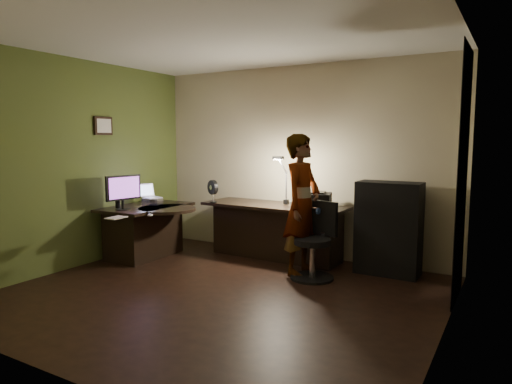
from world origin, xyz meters
The scene contains 27 objects.
floor centered at (0.00, 0.00, -0.01)m, with size 4.50×4.00×0.01m, color black.
ceiling centered at (0.00, 0.00, 2.71)m, with size 4.50×4.00×0.01m, color silver.
wall_back centered at (0.00, 2.00, 1.35)m, with size 4.50×0.01×2.70m, color tan.
wall_front centered at (0.00, -2.00, 1.35)m, with size 4.50×0.01×2.70m, color tan.
wall_left centered at (-2.25, 0.00, 1.35)m, with size 0.01×4.00×2.70m, color tan.
wall_right centered at (2.25, 0.00, 1.35)m, with size 0.01×4.00×2.70m, color tan.
green_wall_overlay centered at (-2.24, 0.00, 1.35)m, with size 0.00×4.00×2.70m, color #4F6028.
arched_doorway centered at (2.24, 1.15, 1.30)m, with size 0.01×0.90×2.60m, color black.
french_door centered at (2.24, -0.55, 1.05)m, with size 0.02×0.92×2.10m, color white.
framed_picture centered at (-2.22, 0.45, 1.85)m, with size 0.04×0.30×0.25m, color black.
desk_left centered at (-1.80, 0.79, 0.37)m, with size 0.78×1.27×0.73m, color black.
desk_right centered at (-0.19, 1.63, 0.38)m, with size 2.04×0.71×0.76m, color black.
cabinet centered at (1.38, 1.67, 0.58)m, with size 0.77×0.38×1.15m, color black.
laptop_stand centered at (-1.81, 0.94, 0.78)m, with size 0.24×0.20×0.10m, color silver.
laptop centered at (-1.81, 0.94, 0.92)m, with size 0.28×0.26×0.19m, color silver.
monitor centered at (-1.82, 0.38, 0.90)m, with size 0.10×0.52×0.34m, color black.
mouse centered at (-1.16, 0.19, 0.74)m, with size 0.06×0.08×0.03m, color silver.
phone centered at (-1.41, 0.50, 0.73)m, with size 0.06×0.13×0.01m, color black.
pen centered at (-1.50, 0.95, 0.73)m, with size 0.01×0.13×0.01m, color black.
speaker centered at (-1.99, 0.45, 0.81)m, with size 0.07×0.07×0.17m, color black.
notepad centered at (-1.43, -0.11, 0.73)m, with size 0.17×0.23×0.01m, color silver.
desk_fan centered at (-1.02, 1.33, 0.93)m, with size 0.21×0.11×0.32m, color black.
headphones centered at (0.59, 1.14, 0.81)m, with size 0.18×0.08×0.08m, color #264790.
printer centered at (0.39, 1.63, 0.88)m, with size 0.47×0.36×0.21m, color black.
desk_lamp centered at (-0.05, 1.71, 1.13)m, with size 0.17×0.33×0.72m, color black.
office_chair centered at (0.65, 1.00, 0.46)m, with size 0.52×0.52×0.93m, color black.
person centered at (0.45, 1.15, 0.87)m, with size 0.62×0.41×1.74m, color #D8A88C.
Camera 1 is at (2.74, -3.94, 1.67)m, focal length 32.00 mm.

